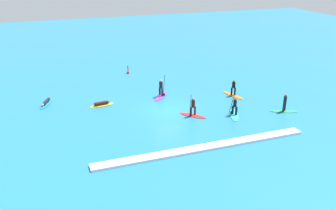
{
  "coord_description": "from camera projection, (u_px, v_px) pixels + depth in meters",
  "views": [
    {
      "loc": [
        -10.89,
        -30.18,
        13.54
      ],
      "look_at": [
        0.0,
        0.0,
        0.5
      ],
      "focal_mm": 38.87,
      "sensor_mm": 36.0,
      "label": 1
    }
  ],
  "objects": [
    {
      "name": "wave_crest",
      "position": [
        204.0,
        148.0,
        27.72
      ],
      "size": [
        17.31,
        0.9,
        0.18
      ],
      "primitive_type": "cube",
      "color": "white",
      "rests_on": "ground_plane"
    },
    {
      "name": "ground_plane",
      "position": [
        168.0,
        110.0,
        34.82
      ],
      "size": [
        120.0,
        120.0,
        0.0
      ],
      "primitive_type": "plane",
      "color": "teal",
      "rests_on": "ground"
    },
    {
      "name": "marker_buoy",
      "position": [
        128.0,
        72.0,
        45.73
      ],
      "size": [
        0.36,
        0.36,
        1.13
      ],
      "color": "red",
      "rests_on": "ground_plane"
    },
    {
      "name": "surfer_on_green_board",
      "position": [
        284.0,
        107.0,
        34.22
      ],
      "size": [
        2.56,
        1.57,
        1.77
      ],
      "rotation": [
        0.0,
        0.0,
        5.86
      ],
      "color": "#23B266",
      "rests_on": "ground_plane"
    },
    {
      "name": "surfer_on_teal_board",
      "position": [
        234.0,
        111.0,
        33.54
      ],
      "size": [
        1.97,
        3.07,
        2.24
      ],
      "rotation": [
        0.0,
        0.0,
        1.14
      ],
      "color": "#33C6CC",
      "rests_on": "ground_plane"
    },
    {
      "name": "surfer_on_orange_board",
      "position": [
        233.0,
        91.0,
        38.23
      ],
      "size": [
        1.32,
        2.98,
        1.73
      ],
      "rotation": [
        0.0,
        0.0,
        1.81
      ],
      "color": "orange",
      "rests_on": "ground_plane"
    },
    {
      "name": "surfer_on_blue_board",
      "position": [
        46.0,
        103.0,
        36.07
      ],
      "size": [
        1.68,
        2.72,
        0.41
      ],
      "rotation": [
        0.0,
        0.0,
        4.3
      ],
      "color": "#1E8CD1",
      "rests_on": "ground_plane"
    },
    {
      "name": "surfer_on_yellow_board",
      "position": [
        102.0,
        104.0,
        35.76
      ],
      "size": [
        2.51,
        1.01,
        0.43
      ],
      "rotation": [
        0.0,
        0.0,
        0.14
      ],
      "color": "yellow",
      "rests_on": "ground_plane"
    },
    {
      "name": "surfer_on_purple_board",
      "position": [
        161.0,
        92.0,
        38.02
      ],
      "size": [
        2.46,
        2.76,
        2.37
      ],
      "rotation": [
        0.0,
        0.0,
        0.88
      ],
      "color": "purple",
      "rests_on": "ground_plane"
    },
    {
      "name": "surfer_on_red_board",
      "position": [
        193.0,
        111.0,
        33.32
      ],
      "size": [
        2.28,
        2.44,
        2.13
      ],
      "rotation": [
        0.0,
        0.0,
        2.3
      ],
      "color": "red",
      "rests_on": "ground_plane"
    }
  ]
}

